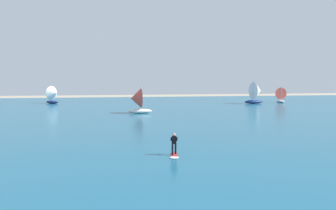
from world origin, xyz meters
The scene contains 6 objects.
ocean centered at (0.00, 49.22, 0.05)m, with size 160.00×90.00×0.10m, color #1E607F.
kitesurfer centered at (0.14, 15.24, 0.70)m, with size 0.90×2.02×1.67m.
sailboat_far_left centered at (35.56, 64.31, 1.98)m, with size 2.94×3.48×4.10m.
sailboat_near_shore centered at (28.51, 62.04, 2.66)m, with size 4.88×4.19×5.59m.
sailboat_leading centered at (-0.46, 45.33, 2.26)m, with size 4.04×3.43×4.71m.
sailboat_far_right centered at (-17.90, 69.69, 2.19)m, with size 4.08×3.91×4.55m.
Camera 1 is at (-4.29, -8.06, 5.84)m, focal length 34.41 mm.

